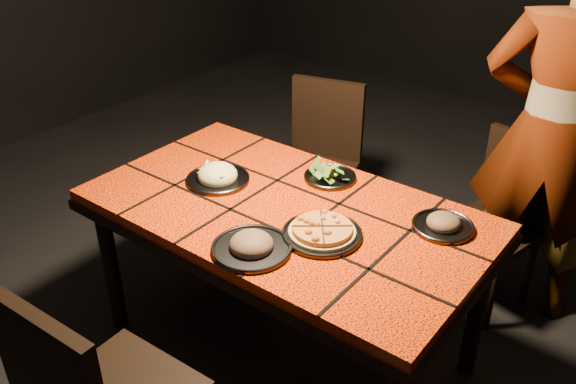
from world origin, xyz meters
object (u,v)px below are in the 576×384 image
Objects in this scene: dining_table at (285,223)px; chair_far_right at (503,211)px; diner at (553,135)px; plate_pizza at (322,232)px; plate_pasta at (218,176)px; chair_far_left at (320,152)px.

chair_far_right reaches higher than dining_table.
plate_pizza is at bearing 53.46° from diner.
dining_table is 1.13m from chair_far_right.
plate_pizza is 1.29× the size of plate_pasta.
plate_pizza is (-0.35, -1.02, 0.28)m from chair_far_right.
dining_table is at bearing 41.62° from diner.
diner is at bearing 42.60° from plate_pasta.
plate_pasta is (0.07, -0.88, 0.25)m from chair_far_left.
chair_far_right reaches higher than plate_pizza.
plate_pasta is (-0.36, -0.01, 0.10)m from dining_table.
chair_far_right is 3.12× the size of plate_pasta.
chair_far_left is at bearing 94.60° from plate_pasta.
chair_far_right is at bearing 4.71° from diner.
diner reaches higher than plate_pasta.
plate_pizza is 0.60m from plate_pasta.
chair_far_left is 1.02m from chair_far_right.
chair_far_right is at bearing -10.79° from chair_far_left.
dining_table is 0.27m from plate_pizza.
diner is 1.47m from plate_pasta.
diner is (0.13, 0.04, 0.42)m from chair_far_right.
chair_far_left reaches higher than plate_pizza.
plate_pizza is (-0.48, -1.06, -0.14)m from diner.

